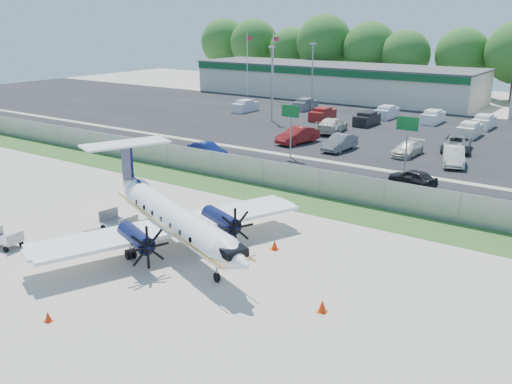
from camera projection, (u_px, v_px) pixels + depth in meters
The scene contains 28 objects.
ground at pixel (192, 260), 30.52m from camera, with size 170.00×170.00×0.00m, color #B7AB9B.
grass_verge at pixel (305, 203), 39.91m from camera, with size 170.00×4.00×0.02m, color #2D561E.
access_road at pixel (349, 180), 45.40m from camera, with size 170.00×8.00×0.02m, color black.
parking_lot at pixel (435, 137), 61.84m from camera, with size 170.00×32.00×0.02m, color black.
perimeter_fence at pixel (319, 182), 41.19m from camera, with size 120.00×0.06×1.99m.
building_west at pixel (333, 81), 91.43m from camera, with size 46.40×12.40×5.24m.
sign_left at pixel (290, 119), 51.78m from camera, with size 1.80×0.26×5.00m.
sign_mid at pixel (407, 132), 45.75m from camera, with size 1.80×0.26×5.00m.
flagpole_west at pixel (248, 61), 91.60m from camera, with size 1.06×0.12×10.00m.
flagpole_east at pixel (274, 62), 88.87m from camera, with size 1.06×0.12×10.00m.
light_pole_nw at pixel (272, 79), 69.69m from camera, with size 0.90×0.35×9.09m.
light_pole_sw at pixel (312, 72), 77.52m from camera, with size 0.90×0.35×9.09m.
tree_line at pixel (507, 101), 88.47m from camera, with size 112.00×6.00×14.00m, color #255C1B, non-canonical shape.
aircraft at pixel (173, 218), 31.38m from camera, with size 15.72×15.28×4.86m.
baggage_cart_near at pixel (5, 239), 32.13m from camera, with size 1.95×1.29×0.97m.
baggage_cart_far at pixel (119, 223), 34.40m from camera, with size 2.39×1.63×1.17m.
cone_nose at pixel (322, 306), 25.08m from camera, with size 0.41×0.41×0.58m.
cone_port_wing at pixel (48, 317), 24.31m from camera, with size 0.33×0.33×0.47m.
cone_starboard_wing at pixel (275, 245), 31.81m from camera, with size 0.41×0.41×0.58m.
road_car_west at pixel (208, 158), 52.60m from camera, with size 1.50×4.30×1.42m, color navy.
road_car_mid at pixel (412, 186), 43.96m from camera, with size 1.54×3.83×1.30m, color black.
parked_car_a at pixel (298, 143), 58.59m from camera, with size 1.78×5.10×1.68m, color maroon.
parked_car_b at pixel (340, 150), 55.55m from camera, with size 1.65×4.72×1.56m, color #595B5E.
parked_car_c at pixel (407, 156), 53.42m from camera, with size 1.83×4.51×1.31m, color beige.
parked_car_d at pixel (453, 165), 50.05m from camera, with size 1.71×4.91×1.62m, color beige.
parked_car_f at pixel (332, 133), 64.08m from camera, with size 2.33×5.74×1.67m, color beige.
parked_car_g at pixel (456, 150), 55.68m from camera, with size 2.64×5.73×1.59m, color #595B5E.
far_parking_rows at pixel (449, 130), 65.76m from camera, with size 56.00×10.00×1.60m, color gray, non-canonical shape.
Camera 1 is at (18.92, -21.05, 12.48)m, focal length 40.00 mm.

